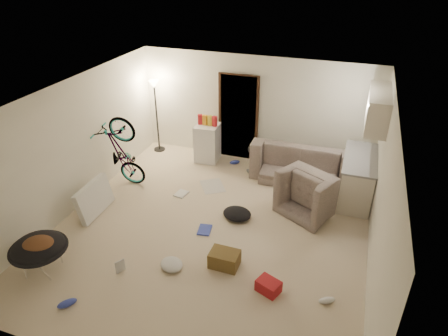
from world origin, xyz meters
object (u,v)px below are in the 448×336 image
(drink_case_b, at_px, (268,286))
(tv_box, at_px, (94,199))
(juicer, at_px, (224,255))
(sofa, at_px, (301,164))
(mini_fridge, at_px, (207,143))
(floor_lamp, at_px, (155,101))
(drink_case_a, at_px, (224,259))
(kitchen_counter, at_px, (357,178))
(armchair, at_px, (316,194))
(saucer_chair, at_px, (40,252))
(bicycle, at_px, (124,167))

(drink_case_b, bearing_deg, tv_box, -171.97)
(drink_case_b, xyz_separation_m, juicer, (-0.85, 0.44, 0.00))
(sofa, height_order, drink_case_b, sofa)
(mini_fridge, relative_size, drink_case_b, 2.67)
(floor_lamp, distance_m, drink_case_b, 5.46)
(drink_case_a, bearing_deg, kitchen_counter, 56.87)
(kitchen_counter, distance_m, juicer, 3.32)
(drink_case_a, bearing_deg, juicer, 110.02)
(floor_lamp, relative_size, kitchen_counter, 1.21)
(kitchen_counter, distance_m, drink_case_b, 3.32)
(armchair, xyz_separation_m, saucer_chair, (-3.84, -3.15, 0.04))
(drink_case_b, bearing_deg, juicer, 174.60)
(floor_lamp, relative_size, armchair, 1.75)
(tv_box, distance_m, drink_case_a, 2.92)
(saucer_chair, bearing_deg, floor_lamp, 93.31)
(floor_lamp, bearing_deg, drink_case_b, -45.13)
(sofa, relative_size, juicer, 8.93)
(juicer, bearing_deg, bicycle, 151.18)
(kitchen_counter, xyz_separation_m, juicer, (-1.92, -2.68, -0.34))
(tv_box, height_order, juicer, tv_box)
(saucer_chair, bearing_deg, juicer, 24.09)
(drink_case_a, distance_m, drink_case_b, 0.86)
(mini_fridge, distance_m, drink_case_a, 3.73)
(tv_box, bearing_deg, armchair, 19.68)
(floor_lamp, relative_size, sofa, 0.84)
(armchair, bearing_deg, kitchen_counter, -106.54)
(sofa, xyz_separation_m, saucer_chair, (-3.37, -4.32, 0.06))
(bicycle, distance_m, tv_box, 1.09)
(armchair, bearing_deg, sofa, -38.76)
(sofa, bearing_deg, kitchen_counter, 158.46)
(armchair, relative_size, saucer_chair, 1.17)
(kitchen_counter, height_order, mini_fridge, mini_fridge)
(kitchen_counter, xyz_separation_m, drink_case_a, (-1.88, -2.81, -0.31))
(kitchen_counter, height_order, juicer, kitchen_counter)
(kitchen_counter, bearing_deg, mini_fridge, 170.99)
(bicycle, xyz_separation_m, tv_box, (0.00, -1.08, -0.13))
(floor_lamp, relative_size, drink_case_a, 3.87)
(armchair, bearing_deg, drink_case_b, 110.91)
(kitchen_counter, height_order, drink_case_a, kitchen_counter)
(juicer, bearing_deg, floor_lamp, 131.07)
(sofa, relative_size, drink_case_b, 6.38)
(tv_box, bearing_deg, mini_fridge, 64.55)
(drink_case_a, height_order, drink_case_b, drink_case_a)
(sofa, bearing_deg, mini_fridge, -3.50)
(drink_case_b, distance_m, juicer, 0.96)
(floor_lamp, bearing_deg, armchair, -18.35)
(mini_fridge, distance_m, juicer, 3.60)
(kitchen_counter, bearing_deg, floor_lamp, 172.34)
(floor_lamp, xyz_separation_m, drink_case_b, (3.76, -3.77, -1.21))
(tv_box, bearing_deg, kitchen_counter, 24.16)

